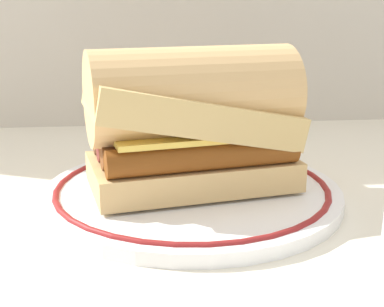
# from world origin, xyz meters

# --- Properties ---
(ground_plane) EXTENTS (1.50, 1.50, 0.00)m
(ground_plane) POSITION_xyz_m (0.00, 0.00, 0.00)
(ground_plane) COLOR silver
(plate) EXTENTS (0.28, 0.28, 0.01)m
(plate) POSITION_xyz_m (-0.03, 0.02, 0.01)
(plate) COLOR white
(plate) RESTS_ON ground_plane
(sausage_sandwich) EXTENTS (0.20, 0.13, 0.13)m
(sausage_sandwich) POSITION_xyz_m (-0.03, 0.02, 0.08)
(sausage_sandwich) COLOR tan
(sausage_sandwich) RESTS_ON plate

